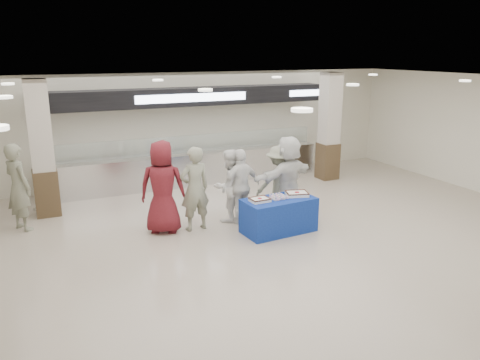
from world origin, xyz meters
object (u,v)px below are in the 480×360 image
civilian_maroon (163,187)px  chef_tall (229,186)px  cupcake_tray (279,197)px  civilian_white (288,178)px  chef_short (241,186)px  sheet_cake_left (260,199)px  soldier_bg (18,187)px  sheet_cake_right (297,193)px  soldier_a (195,189)px  display_table (279,215)px  soldier_b (279,182)px

civilian_maroon → chef_tall: 1.57m
chef_tall → cupcake_tray: bearing=106.1°
civilian_white → civilian_maroon: bearing=-26.1°
cupcake_tray → chef_short: 0.98m
chef_tall → civilian_white: size_ratio=0.86×
sheet_cake_left → soldier_bg: 5.20m
soldier_bg → cupcake_tray: bearing=-147.2°
sheet_cake_left → sheet_cake_right: bearing=1.7°
soldier_a → cupcake_tray: bearing=146.3°
sheet_cake_right → chef_short: size_ratio=0.32×
display_table → soldier_bg: size_ratio=0.80×
sheet_cake_right → chef_tall: (-1.16, 1.06, 0.04)m
chef_tall → soldier_b: (1.17, -0.23, 0.02)m
cupcake_tray → soldier_bg: size_ratio=0.21×
cupcake_tray → soldier_bg: (-5.05, 2.43, 0.18)m
sheet_cake_right → soldier_a: size_ratio=0.29×
cupcake_tray → chef_short: chef_short is taller
chef_tall → chef_short: (0.20, -0.21, 0.02)m
soldier_b → sheet_cake_left: bearing=45.3°
soldier_a → soldier_bg: soldier_bg is taller
civilian_maroon → cupcake_tray: bearing=-178.8°
cupcake_tray → soldier_b: 0.95m
display_table → civilian_maroon: 2.56m
display_table → sheet_cake_right: bearing=0.3°
chef_tall → soldier_bg: soldier_bg is taller
cupcake_tray → civilian_white: 0.90m
sheet_cake_left → soldier_a: size_ratio=0.22×
soldier_a → soldier_b: bearing=173.5°
display_table → sheet_cake_left: bearing=174.9°
sheet_cake_right → civilian_maroon: 2.90m
display_table → cupcake_tray: size_ratio=3.80×
chef_short → civilian_maroon: bearing=-16.8°
civilian_maroon → chef_tall: bearing=-152.9°
civilian_maroon → civilian_white: (2.86, -0.35, -0.03)m
cupcake_tray → chef_tall: size_ratio=0.24×
civilian_maroon → civilian_white: bearing=-162.1°
soldier_b → civilian_white: 0.26m
sheet_cake_left → soldier_b: bearing=42.5°
soldier_bg → chef_tall: bearing=-139.1°
civilian_maroon → chef_short: bearing=-160.1°
sheet_cake_right → cupcake_tray: bearing=179.3°
chef_short → soldier_b: (0.96, -0.02, -0.00)m
sheet_cake_right → soldier_bg: (-5.50, 2.44, 0.17)m
sheet_cake_right → chef_short: (-0.95, 0.84, 0.06)m
sheet_cake_right → soldier_bg: size_ratio=0.28×
sheet_cake_right → soldier_a: bearing=157.6°
civilian_maroon → soldier_a: bearing=-168.3°
sheet_cake_left → soldier_a: 1.43m
sheet_cake_right → civilian_white: 0.69m
civilian_maroon → civilian_white: 2.88m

